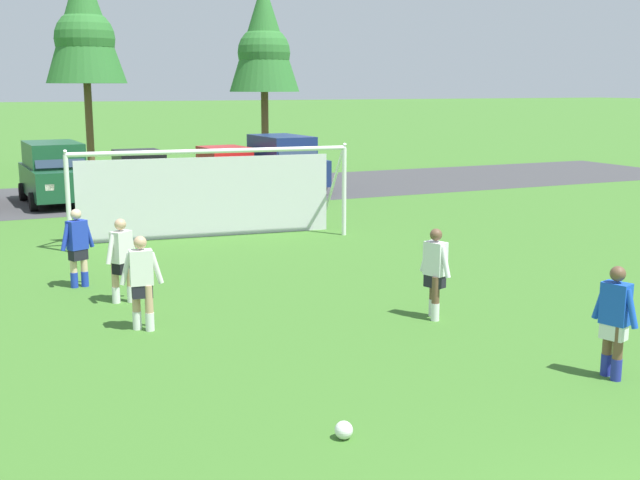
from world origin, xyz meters
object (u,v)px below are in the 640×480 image
(soccer_ball, at_px, (344,430))
(player_defender_far, at_px, (142,283))
(player_winger_right, at_px, (122,261))
(parked_car_slot_center_left, at_px, (140,173))
(player_midfield_center, at_px, (435,274))
(parked_car_slot_center_right, at_px, (283,162))
(player_striker_near, at_px, (614,322))
(player_winger_left, at_px, (78,248))
(parked_car_slot_left, at_px, (55,172))
(soccer_goal, at_px, (208,191))
(parked_car_slot_center, at_px, (226,168))

(soccer_ball, relative_size, player_defender_far, 0.13)
(player_winger_right, xyz_separation_m, parked_car_slot_center_left, (3.45, 14.91, 0.05))
(player_midfield_center, relative_size, player_defender_far, 1.00)
(player_midfield_center, xyz_separation_m, parked_car_slot_center_right, (4.17, 17.85, 0.29))
(player_striker_near, relative_size, parked_car_slot_center_right, 0.35)
(player_winger_left, bearing_deg, parked_car_slot_left, 85.81)
(soccer_goal, xyz_separation_m, parked_car_slot_center_left, (0.04, 9.13, -0.42))
(soccer_goal, relative_size, parked_car_slot_center, 1.75)
(soccer_goal, distance_m, player_winger_left, 5.82)
(soccer_ball, distance_m, player_midfield_center, 5.34)
(parked_car_slot_left, bearing_deg, player_defender_far, -91.24)
(soccer_ball, height_order, player_defender_far, player_defender_far)
(player_midfield_center, distance_m, parked_car_slot_center_left, 18.33)
(soccer_ball, xyz_separation_m, player_defender_far, (-1.25, 5.27, 0.71))
(player_defender_far, xyz_separation_m, player_winger_right, (0.03, 1.93, 0.00))
(player_winger_right, bearing_deg, parked_car_slot_center_left, 76.97)
(player_winger_left, bearing_deg, parked_car_slot_center_left, 73.07)
(soccer_ball, xyz_separation_m, parked_car_slot_center_right, (7.84, 21.67, 1.00))
(player_defender_far, distance_m, parked_car_slot_center_left, 17.19)
(player_winger_right, relative_size, parked_car_slot_center, 0.38)
(player_midfield_center, relative_size, player_winger_left, 1.00)
(player_striker_near, relative_size, player_winger_left, 1.00)
(player_striker_near, bearing_deg, parked_car_slot_center_right, 80.81)
(player_winger_left, height_order, player_winger_right, same)
(soccer_ball, height_order, parked_car_slot_center_left, parked_car_slot_center_left)
(parked_car_slot_left, height_order, parked_car_slot_center, parked_car_slot_left)
(player_defender_far, relative_size, player_winger_right, 1.00)
(parked_car_slot_center_left, bearing_deg, soccer_ball, -95.75)
(player_midfield_center, xyz_separation_m, parked_car_slot_center_left, (-1.44, 18.28, 0.05))
(parked_car_slot_center_left, bearing_deg, player_winger_left, -106.93)
(player_winger_left, xyz_separation_m, parked_car_slot_center_right, (9.66, 12.88, 0.29))
(soccer_ball, relative_size, player_winger_right, 0.13)
(player_winger_left, xyz_separation_m, parked_car_slot_center_left, (4.05, 13.31, 0.05))
(soccer_goal, height_order, parked_car_slot_center_right, soccer_goal)
(soccer_ball, bearing_deg, player_winger_right, 99.65)
(player_winger_right, height_order, parked_car_slot_center_left, parked_car_slot_center_left)
(player_winger_right, xyz_separation_m, parked_car_slot_left, (0.32, 14.25, 0.29))
(soccer_ball, distance_m, player_winger_left, 9.01)
(soccer_goal, height_order, player_midfield_center, soccer_goal)
(player_striker_near, distance_m, player_winger_left, 10.56)
(player_striker_near, bearing_deg, parked_car_slot_center, 86.52)
(player_midfield_center, height_order, parked_car_slot_left, parked_car_slot_left)
(player_striker_near, distance_m, parked_car_slot_center_left, 21.96)
(player_winger_left, bearing_deg, parked_car_slot_center_right, 53.12)
(parked_car_slot_left, distance_m, parked_car_slot_center, 6.72)
(player_defender_far, relative_size, parked_car_slot_center_right, 0.35)
(soccer_ball, height_order, parked_car_slot_center_right, parked_car_slot_center_right)
(player_midfield_center, xyz_separation_m, parked_car_slot_left, (-4.56, 17.62, 0.29))
(player_striker_near, relative_size, player_midfield_center, 1.00)
(soccer_ball, relative_size, parked_car_slot_center_left, 0.05)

